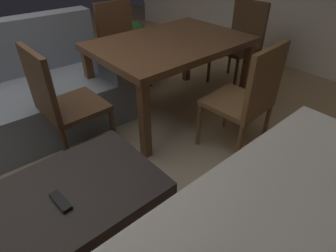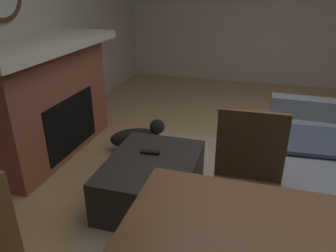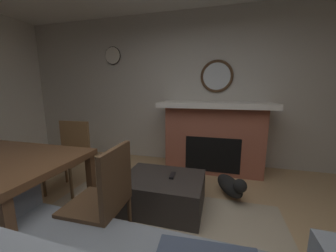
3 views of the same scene
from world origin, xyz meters
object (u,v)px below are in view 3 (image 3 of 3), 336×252
(fireplace, at_px, (214,136))
(dining_table, at_px, (1,166))
(round_wall_mirror, at_px, (217,76))
(dining_chair_south, at_px, (71,152))
(ottoman_coffee_table, at_px, (163,192))
(dining_chair_west, at_px, (105,196))
(wall_clock, at_px, (113,56))
(small_dog, at_px, (231,186))
(tv_remote, at_px, (172,175))

(fireplace, height_order, dining_table, fireplace)
(round_wall_mirror, bearing_deg, dining_chair_south, 37.86)
(ottoman_coffee_table, xyz_separation_m, dining_chair_west, (0.26, 0.74, 0.33))
(ottoman_coffee_table, relative_size, dining_chair_west, 0.98)
(ottoman_coffee_table, distance_m, wall_clock, 2.85)
(fireplace, bearing_deg, round_wall_mirror, -90.00)
(dining_chair_south, height_order, small_dog, dining_chair_south)
(tv_remote, bearing_deg, small_dog, -155.47)
(small_dog, bearing_deg, wall_clock, -27.61)
(wall_clock, bearing_deg, dining_table, 93.35)
(tv_remote, xyz_separation_m, small_dog, (-0.67, -0.37, -0.22))
(dining_table, bearing_deg, wall_clock, -86.65)
(dining_chair_west, bearing_deg, round_wall_mirror, -108.34)
(tv_remote, bearing_deg, round_wall_mirror, -108.93)
(dining_table, distance_m, small_dog, 2.47)
(tv_remote, height_order, dining_table, dining_table)
(dining_chair_west, distance_m, small_dog, 1.58)
(round_wall_mirror, distance_m, tv_remote, 2.00)
(fireplace, distance_m, small_dog, 1.02)
(ottoman_coffee_table, distance_m, dining_chair_south, 1.41)
(fireplace, distance_m, wall_clock, 2.48)
(small_dog, bearing_deg, ottoman_coffee_table, 28.25)
(dining_chair_south, relative_size, wall_clock, 2.73)
(fireplace, xyz_separation_m, dining_chair_west, (0.77, 2.05, -0.07))
(round_wall_mirror, xyz_separation_m, dining_chair_south, (1.87, 1.46, -1.07))
(round_wall_mirror, bearing_deg, dining_table, 51.35)
(dining_chair_south, bearing_deg, fireplace, -147.99)
(dining_chair_south, bearing_deg, wall_clock, -84.85)
(fireplace, xyz_separation_m, tv_remote, (0.41, 1.26, -0.20))
(dining_chair_south, relative_size, small_dog, 1.63)
(round_wall_mirror, bearing_deg, fireplace, 90.00)
(dining_table, distance_m, wall_clock, 2.71)
(fireplace, height_order, ottoman_coffee_table, fireplace)
(small_dog, relative_size, wall_clock, 1.67)
(ottoman_coffee_table, relative_size, wall_clock, 2.67)
(ottoman_coffee_table, height_order, tv_remote, tv_remote)
(fireplace, relative_size, dining_table, 1.27)
(tv_remote, distance_m, dining_table, 1.68)
(small_dog, bearing_deg, fireplace, -73.88)
(fireplace, bearing_deg, tv_remote, 72.06)
(round_wall_mirror, xyz_separation_m, tv_remote, (0.41, 1.55, -1.20))
(fireplace, distance_m, tv_remote, 1.34)
(round_wall_mirror, distance_m, ottoman_coffee_table, 2.19)
(wall_clock, bearing_deg, fireplace, 171.90)
(dining_chair_south, xyz_separation_m, wall_clock, (0.13, -1.46, 1.50))
(dining_table, height_order, dining_chair_south, dining_chair_south)
(dining_chair_south, bearing_deg, round_wall_mirror, -142.14)
(dining_chair_south, height_order, wall_clock, wall_clock)
(dining_chair_west, height_order, dining_chair_south, same)
(fireplace, distance_m, dining_chair_south, 2.21)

